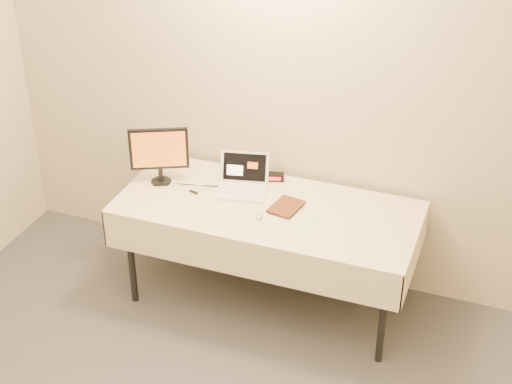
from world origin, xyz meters
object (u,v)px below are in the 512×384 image
(table, at_px, (267,215))
(monitor, at_px, (159,151))
(laptop, at_px, (243,182))
(book, at_px, (274,190))

(table, bearing_deg, monitor, 177.10)
(laptop, distance_m, book, 0.28)
(laptop, relative_size, book, 1.67)
(laptop, height_order, monitor, monitor)
(laptop, xyz_separation_m, book, (0.25, -0.11, 0.06))
(monitor, relative_size, book, 1.75)
(laptop, bearing_deg, book, -36.95)
(table, bearing_deg, book, 43.94)
(monitor, bearing_deg, table, -28.51)
(monitor, height_order, book, monitor)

